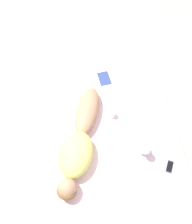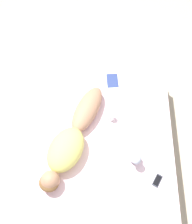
{
  "view_description": "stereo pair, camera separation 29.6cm",
  "coord_description": "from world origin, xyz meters",
  "px_view_note": "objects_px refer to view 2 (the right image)",
  "views": [
    {
      "loc": [
        0.12,
        1.1,
        3.23
      ],
      "look_at": [
        -0.12,
        -0.31,
        0.64
      ],
      "focal_mm": 42.0,
      "sensor_mm": 36.0,
      "label": 1
    },
    {
      "loc": [
        -0.18,
        1.12,
        3.23
      ],
      "look_at": [
        -0.12,
        -0.31,
        0.64
      ],
      "focal_mm": 42.0,
      "sensor_mm": 36.0,
      "label": 2
    }
  ],
  "objects_px": {
    "cell_phone": "(157,181)",
    "coffee_mug": "(111,116)",
    "person": "(72,139)",
    "open_magazine": "(121,80)"
  },
  "relations": [
    {
      "from": "coffee_mug",
      "to": "cell_phone",
      "type": "distance_m",
      "value": 0.84
    },
    {
      "from": "person",
      "to": "open_magazine",
      "type": "xyz_separation_m",
      "value": [
        -0.53,
        -0.84,
        -0.1
      ]
    },
    {
      "from": "coffee_mug",
      "to": "open_magazine",
      "type": "bearing_deg",
      "value": -101.85
    },
    {
      "from": "open_magazine",
      "to": "cell_phone",
      "type": "xyz_separation_m",
      "value": [
        -0.36,
        1.22,
        0.0
      ]
    },
    {
      "from": "open_magazine",
      "to": "cell_phone",
      "type": "height_order",
      "value": "same"
    },
    {
      "from": "person",
      "to": "open_magazine",
      "type": "height_order",
      "value": "person"
    },
    {
      "from": "person",
      "to": "coffee_mug",
      "type": "distance_m",
      "value": 0.52
    },
    {
      "from": "cell_phone",
      "to": "coffee_mug",
      "type": "bearing_deg",
      "value": -26.53
    },
    {
      "from": "person",
      "to": "cell_phone",
      "type": "relative_size",
      "value": 8.66
    },
    {
      "from": "open_magazine",
      "to": "coffee_mug",
      "type": "bearing_deg",
      "value": 72.51
    }
  ]
}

